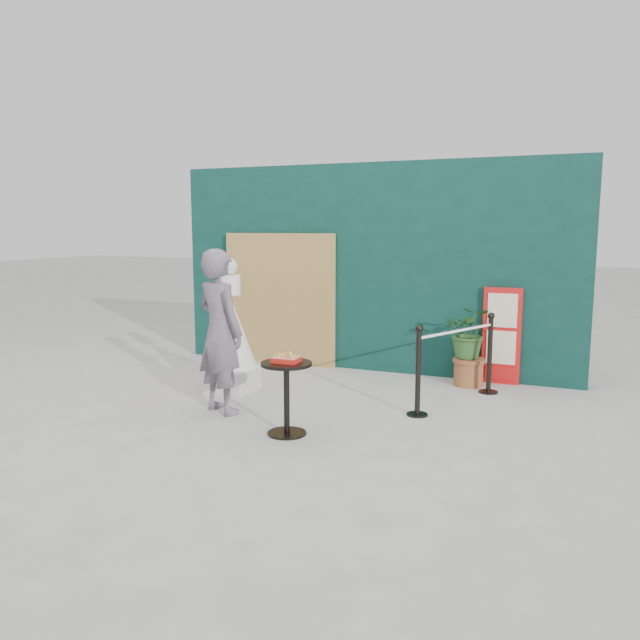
# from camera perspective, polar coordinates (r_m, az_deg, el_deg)

# --- Properties ---
(ground) EXTENTS (60.00, 60.00, 0.00)m
(ground) POSITION_cam_1_polar(r_m,az_deg,el_deg) (6.58, -4.11, -10.10)
(ground) COLOR #ADAAA5
(ground) RESTS_ON ground
(back_wall) EXTENTS (6.00, 0.30, 3.00)m
(back_wall) POSITION_cam_1_polar(r_m,az_deg,el_deg) (9.17, 4.74, 4.77)
(back_wall) COLOR #092C23
(back_wall) RESTS_ON ground
(bamboo_fence) EXTENTS (1.80, 0.08, 2.00)m
(bamboo_fence) POSITION_cam_1_polar(r_m,az_deg,el_deg) (9.56, -3.70, 1.92)
(bamboo_fence) COLOR tan
(bamboo_fence) RESTS_ON ground
(woman) EXTENTS (0.80, 0.67, 1.86)m
(woman) POSITION_cam_1_polar(r_m,az_deg,el_deg) (7.10, -9.13, -1.05)
(woman) COLOR slate
(woman) RESTS_ON ground
(menu_board) EXTENTS (0.50, 0.07, 1.30)m
(menu_board) POSITION_cam_1_polar(r_m,az_deg,el_deg) (8.68, 16.27, -1.42)
(menu_board) COLOR red
(menu_board) RESTS_ON ground
(statue) EXTENTS (0.67, 0.67, 1.71)m
(statue) POSITION_cam_1_polar(r_m,az_deg,el_deg) (8.01, -8.17, -1.63)
(statue) COLOR silver
(statue) RESTS_ON ground
(cafe_table) EXTENTS (0.52, 0.52, 0.75)m
(cafe_table) POSITION_cam_1_polar(r_m,az_deg,el_deg) (6.34, -3.08, -6.11)
(cafe_table) COLOR black
(cafe_table) RESTS_ON ground
(food_basket) EXTENTS (0.26, 0.19, 0.11)m
(food_basket) POSITION_cam_1_polar(r_m,az_deg,el_deg) (6.28, -3.07, -3.55)
(food_basket) COLOR red
(food_basket) RESTS_ON cafe_table
(planter) EXTENTS (0.63, 0.54, 1.07)m
(planter) POSITION_cam_1_polar(r_m,az_deg,el_deg) (8.47, 13.52, -1.78)
(planter) COLOR brown
(planter) RESTS_ON ground
(stanchion_barrier) EXTENTS (0.84, 1.54, 1.03)m
(stanchion_barrier) POSITION_cam_1_polar(r_m,az_deg,el_deg) (7.60, 12.35, -3.86)
(stanchion_barrier) COLOR black
(stanchion_barrier) RESTS_ON ground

